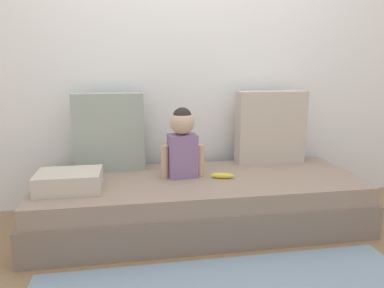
% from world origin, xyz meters
% --- Properties ---
extents(ground_plane, '(12.00, 12.00, 0.00)m').
position_xyz_m(ground_plane, '(0.00, 0.00, 0.00)').
color(ground_plane, '#93704C').
extents(back_wall, '(5.51, 0.10, 2.32)m').
position_xyz_m(back_wall, '(0.00, 0.55, 1.16)').
color(back_wall, white).
rests_on(back_wall, ground).
extents(couch, '(2.31, 0.83, 0.36)m').
position_xyz_m(couch, '(0.00, 0.00, 0.18)').
color(couch, '#826C5B').
rests_on(couch, ground).
extents(throw_pillow_left, '(0.51, 0.16, 0.58)m').
position_xyz_m(throw_pillow_left, '(-0.64, 0.32, 0.66)').
color(throw_pillow_left, '#99A393').
rests_on(throw_pillow_left, couch).
extents(throw_pillow_right, '(0.55, 0.16, 0.58)m').
position_xyz_m(throw_pillow_right, '(0.64, 0.32, 0.65)').
color(throw_pillow_right, '#C1B29E').
rests_on(throw_pillow_right, couch).
extents(toddler, '(0.31, 0.17, 0.50)m').
position_xyz_m(toddler, '(-0.12, 0.05, 0.62)').
color(toddler, gray).
rests_on(toddler, couch).
extents(banana, '(0.18, 0.09, 0.04)m').
position_xyz_m(banana, '(0.15, -0.04, 0.38)').
color(banana, yellow).
rests_on(banana, couch).
extents(folded_blanket, '(0.40, 0.28, 0.12)m').
position_xyz_m(folded_blanket, '(-0.87, -0.10, 0.42)').
color(folded_blanket, beige).
rests_on(folded_blanket, couch).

